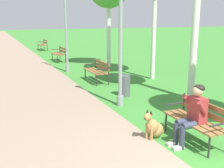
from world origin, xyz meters
name	(u,v)px	position (x,y,z in m)	size (l,w,h in m)	color
paved_path	(4,46)	(-1.97, 24.00, 0.02)	(3.41, 60.00, 0.04)	gray
park_bench_near	(198,118)	(0.58, 1.24, 0.51)	(0.55, 1.50, 0.85)	olive
park_bench_mid	(98,69)	(0.67, 7.30, 0.51)	(0.55, 1.50, 0.85)	olive
park_bench_far	(59,53)	(0.54, 13.29, 0.51)	(0.55, 1.50, 0.85)	olive
park_bench_furthest	(43,44)	(0.72, 19.52, 0.51)	(0.55, 1.50, 0.85)	olive
person_seated_on_near_bench	(193,113)	(0.38, 1.16, 0.68)	(0.74, 0.49, 1.25)	#33384C
dog_shepherd	(154,127)	(-0.19, 1.70, 0.26)	(0.78, 0.47, 0.71)	#B27F47
lamp_post_near	(121,36)	(0.15, 4.09, 2.03)	(0.24, 0.24, 3.92)	gray
lamp_post_mid	(66,23)	(0.11, 9.87, 2.31)	(0.24, 0.24, 4.46)	gray
litter_bin	(125,86)	(0.74, 4.97, 0.35)	(0.36, 0.36, 0.70)	#515156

